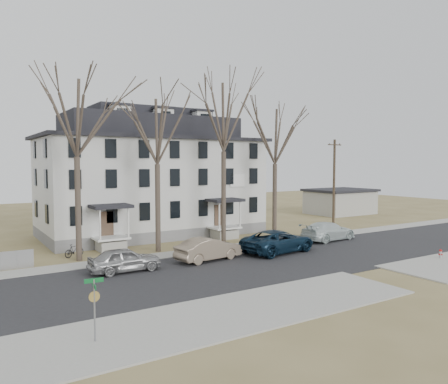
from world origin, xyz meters
TOP-DOWN VIEW (x-y plane):
  - ground at (0.00, 0.00)m, footprint 120.00×120.00m
  - main_road at (0.00, 2.00)m, footprint 120.00×10.00m
  - far_sidewalk at (0.00, 8.00)m, footprint 120.00×2.00m
  - near_sidewalk_left at (-8.00, -5.00)m, footprint 20.00×5.00m
  - yellow_curb at (5.00, 7.10)m, footprint 14.00×0.25m
  - boarding_house at (-2.00, 17.95)m, footprint 20.80×12.36m
  - distant_building at (26.00, 20.00)m, footprint 8.50×6.50m
  - tree_far_left at (-11.00, 9.80)m, footprint 8.40×8.40m
  - tree_mid_left at (-5.00, 9.80)m, footprint 7.80×7.80m
  - tree_center at (1.00, 9.80)m, footprint 9.00×9.00m
  - tree_mid_right at (6.50, 9.80)m, footprint 7.80×7.80m
  - utility_pole_far at (18.50, 14.00)m, footprint 2.00×0.28m
  - car_silver at (-9.40, 4.93)m, footprint 4.50×1.82m
  - car_tan at (-3.34, 4.91)m, footprint 5.05×2.35m
  - car_navy at (2.54, 4.42)m, footprint 6.50×3.66m
  - car_white at (9.59, 6.13)m, footprint 5.81×2.88m
  - bicycle_left at (-8.18, 11.87)m, footprint 1.56×0.68m
  - bicycle_right at (-11.05, 11.01)m, footprint 1.64×1.01m
  - fire_hydrant at (10.90, -3.50)m, footprint 0.30×0.28m
  - street_sign at (-14.05, -4.91)m, footprint 0.71×0.71m

SIDE VIEW (x-z plane):
  - ground at x=0.00m, z-range 0.00..0.00m
  - main_road at x=0.00m, z-range -0.02..0.02m
  - far_sidewalk at x=0.00m, z-range -0.04..0.04m
  - near_sidewalk_left at x=-8.00m, z-range -0.04..0.04m
  - yellow_curb at x=5.00m, z-range -0.03..0.03m
  - fire_hydrant at x=10.90m, z-range 0.00..0.73m
  - bicycle_left at x=-8.18m, z-range 0.00..0.80m
  - bicycle_right at x=-11.05m, z-range 0.00..0.95m
  - car_silver at x=-9.40m, z-range 0.00..1.53m
  - car_tan at x=-3.34m, z-range 0.00..1.60m
  - car_white at x=9.59m, z-range 0.00..1.62m
  - car_navy at x=2.54m, z-range 0.00..1.71m
  - street_sign at x=-14.05m, z-range 0.42..2.93m
  - distant_building at x=26.00m, z-range 0.00..3.35m
  - utility_pole_far at x=18.50m, z-range 0.15..9.65m
  - boarding_house at x=-2.00m, z-range -0.65..11.40m
  - tree_mid_left at x=-5.00m, z-range 3.23..15.97m
  - tree_mid_right at x=6.50m, z-range 3.23..15.97m
  - tree_far_left at x=-11.00m, z-range 3.48..17.20m
  - tree_center at x=1.00m, z-range 3.73..18.43m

